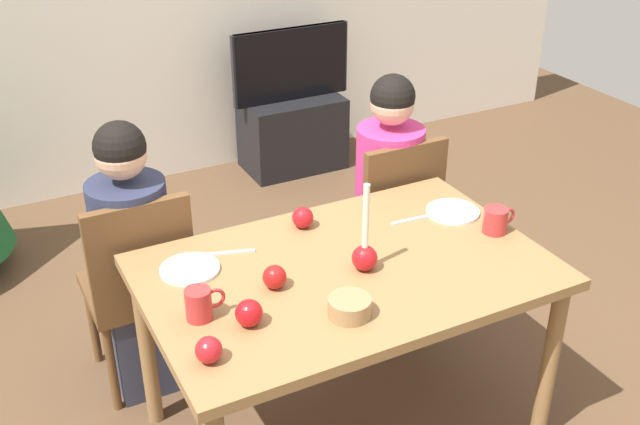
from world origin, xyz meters
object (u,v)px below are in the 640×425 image
person_right_child (388,202)px  apple_near_candle (209,350)px  plate_left (190,269)px  apple_by_right_mug (303,218)px  chair_right (391,216)px  mug_right (496,220)px  plate_right (453,212)px  tv (291,64)px  bowl_walnuts (350,307)px  apple_by_left_plate (249,313)px  person_left_child (136,265)px  mug_left (200,304)px  tv_stand (292,133)px  candle_centerpiece (365,252)px  dining_table (346,287)px  apple_far_edge (275,277)px  chair_left (139,281)px

person_right_child → apple_near_candle: person_right_child is taller
plate_left → apple_by_right_mug: apple_by_right_mug is taller
chair_right → mug_right: 0.71m
mug_right → apple_near_candle: 1.23m
plate_right → mug_right: mug_right is taller
tv → plate_right: bearing=-98.3°
bowl_walnuts → apple_by_right_mug: apple_by_right_mug is taller
tv → apple_by_left_plate: tv is taller
person_left_child → apple_near_candle: (-0.01, -0.90, 0.22)m
mug_left → apple_by_left_plate: 0.16m
chair_right → tv_stand: 1.74m
tv_stand → apple_near_candle: apple_near_candle is taller
candle_centerpiece → apple_by_left_plate: (-0.48, -0.11, -0.02)m
chair_right → plate_left: size_ratio=4.35×
dining_table → apple_far_edge: 0.30m
plate_left → plate_right: bearing=-4.0°
mug_right → apple_far_edge: (-0.89, 0.04, -0.01)m
person_right_child → plate_left: bearing=-158.9°
dining_table → person_right_child: size_ratio=1.19×
tv_stand → plate_right: 2.23m
person_right_child → plate_left: size_ratio=5.66×
mug_right → apple_by_left_plate: size_ratio=1.56×
apple_by_left_plate → bowl_walnuts: bearing=-18.0°
tv → candle_centerpiece: (-0.83, -2.34, 0.11)m
tv_stand → mug_left: mug_left is taller
person_left_child → mug_right: (1.21, -0.68, 0.23)m
tv_stand → apple_by_right_mug: 2.23m
chair_left → plate_right: (1.15, -0.45, 0.24)m
dining_table → plate_right: (0.56, 0.16, 0.09)m
plate_left → bowl_walnuts: bearing=-52.7°
chair_left → plate_left: (0.10, -0.38, 0.24)m
plate_left → mug_left: mug_left is taller
person_left_child → plate_left: size_ratio=5.66×
tv_stand → mug_left: bearing=-121.2°
tv_stand → dining_table: bearing=-110.8°
plate_left → apple_by_right_mug: bearing=11.2°
chair_left → candle_centerpiece: 0.96m
bowl_walnuts → plate_left: bearing=127.3°
person_left_child → tv_stand: 2.24m
chair_right → plate_right: 0.51m
dining_table → chair_right: size_ratio=1.56×
dining_table → chair_right: bearing=46.7°
chair_right → mug_left: 1.33m
chair_right → tv_stand: chair_right is taller
person_left_child → bowl_walnuts: size_ratio=8.47×
chair_right → person_right_child: (-0.00, 0.03, 0.06)m
chair_left → apple_far_edge: bearing=-62.4°
mug_left → candle_centerpiece: bearing=0.9°
person_left_child → apple_by_left_plate: size_ratio=13.44×
candle_centerpiece → tv: bearing=70.5°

